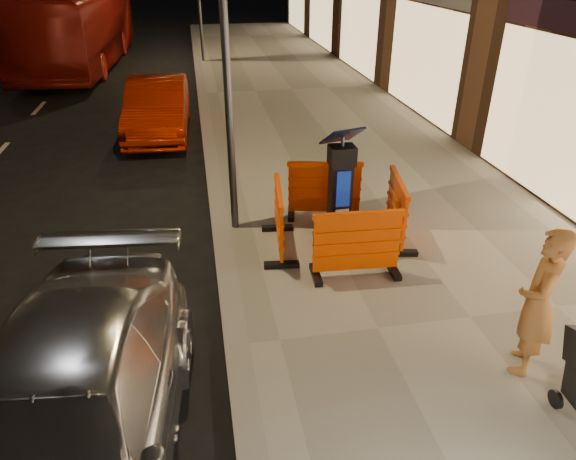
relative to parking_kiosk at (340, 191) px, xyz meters
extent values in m
plane|color=black|center=(-1.82, -2.17, -1.06)|extent=(120.00, 120.00, 0.00)
cube|color=gray|center=(1.18, -2.17, -0.98)|extent=(6.00, 60.00, 0.15)
cube|color=slate|center=(-1.82, -2.17, -0.98)|extent=(0.30, 60.00, 0.15)
cube|color=black|center=(0.00, 0.00, 0.00)|extent=(0.65, 0.65, 1.81)
cube|color=#E14000|center=(0.00, -0.95, -0.40)|extent=(1.32, 0.60, 1.01)
cube|color=#E14000|center=(0.00, 0.95, -0.40)|extent=(1.37, 0.77, 1.01)
cube|color=#E14000|center=(-0.95, 0.00, -0.40)|extent=(0.67, 1.35, 1.01)
cube|color=#E14000|center=(0.95, 0.00, -0.40)|extent=(0.75, 1.37, 1.01)
imported|color=#961701|center=(-3.03, 6.66, -1.06)|extent=(1.59, 4.24, 1.38)
imported|color=maroon|center=(-6.43, 16.49, -1.06)|extent=(3.17, 11.57, 3.19)
imported|color=#995D2B|center=(1.31, -3.08, -0.03)|extent=(0.72, 0.77, 1.76)
cylinder|color=#3F3F44|center=(-1.57, 0.83, 2.09)|extent=(0.12, 0.12, 6.00)
camera|label=1|loc=(-2.06, -6.90, 3.25)|focal=32.00mm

